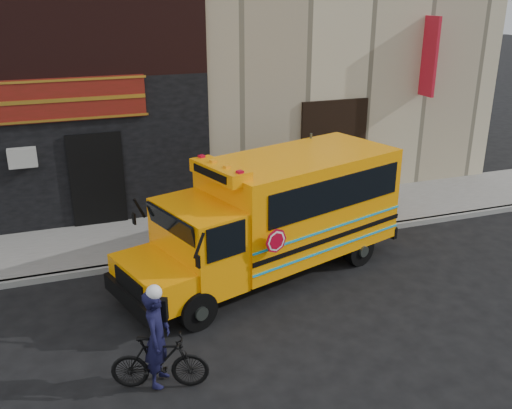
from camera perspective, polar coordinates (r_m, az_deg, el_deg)
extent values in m
plane|color=black|center=(12.52, 2.20, -9.53)|extent=(120.00, 120.00, 0.00)
cube|color=gray|center=(14.65, -1.55, -4.43)|extent=(40.00, 0.20, 0.15)
cube|color=#64635E|center=(15.96, -3.23, -2.26)|extent=(40.00, 3.00, 0.15)
cube|color=black|center=(16.14, -22.25, 4.26)|extent=(10.00, 0.30, 4.00)
cube|color=black|center=(15.61, -24.06, 16.65)|extent=(10.00, 0.28, 3.00)
cube|color=#60180D|center=(15.65, -23.02, 9.36)|extent=(6.50, 0.12, 1.10)
cube|color=black|center=(16.20, -15.58, 2.34)|extent=(1.30, 0.10, 2.50)
cube|color=red|center=(18.87, 16.97, 13.95)|extent=(0.10, 0.70, 2.40)
cylinder|color=black|center=(11.44, -5.90, -10.46)|extent=(0.85, 0.51, 0.80)
cylinder|color=black|center=(12.91, -10.40, -6.87)|extent=(0.85, 0.51, 0.80)
cylinder|color=black|center=(14.08, 10.23, -4.42)|extent=(0.85, 0.51, 0.80)
cylinder|color=black|center=(15.29, 5.02, -2.06)|extent=(0.85, 0.51, 0.80)
cube|color=#FF9205|center=(11.79, -10.31, -7.48)|extent=(1.57, 2.21, 0.70)
cube|color=black|center=(11.71, -12.64, -9.27)|extent=(0.75, 1.99, 0.35)
cube|color=#FF9205|center=(12.04, -5.83, -3.95)|extent=(1.79, 2.37, 1.70)
cube|color=black|center=(11.62, -8.28, -2.85)|extent=(0.61, 1.73, 0.90)
cube|color=#FF9205|center=(13.50, 4.43, 0.37)|extent=(4.96, 3.48, 2.25)
cube|color=black|center=(15.41, 10.67, -1.57)|extent=(0.79, 2.13, 0.30)
cube|color=black|center=(12.65, 8.17, 1.11)|extent=(3.72, 1.24, 0.75)
cube|color=#FF9205|center=(11.81, -3.62, 3.32)|extent=(0.97, 1.68, 0.28)
cylinder|color=#A8061E|center=(11.52, 2.02, -3.65)|extent=(0.50, 0.19, 0.52)
cylinder|color=#3D443E|center=(15.04, 5.35, 1.77)|extent=(0.06, 0.06, 2.87)
cube|color=red|center=(14.70, 5.53, 4.98)|extent=(0.07, 0.25, 0.36)
cube|color=white|center=(14.83, 5.47, 3.31)|extent=(0.07, 0.25, 0.31)
imported|color=black|center=(9.97, -9.61, -15.28)|extent=(1.70, 0.94, 0.99)
imported|color=black|center=(9.82, -9.83, -13.24)|extent=(0.65, 0.75, 1.74)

